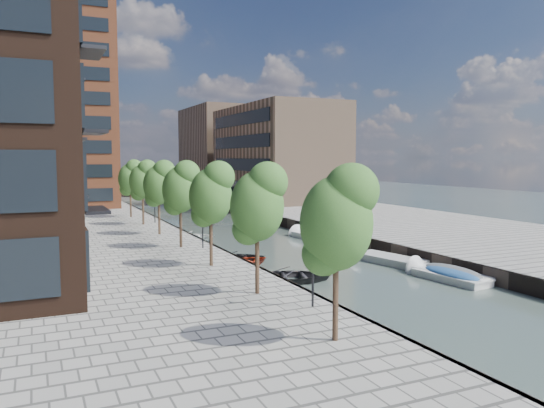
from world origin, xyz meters
TOP-DOWN VIEW (x-y plane):
  - water at (0.00, 40.00)m, footprint 300.00×300.00m
  - quay_right at (16.00, 40.00)m, footprint 20.00×140.00m
  - quay_wall_left at (-6.10, 40.00)m, footprint 0.25×140.00m
  - quay_wall_right at (6.10, 40.00)m, footprint 0.25×140.00m
  - far_closure at (0.00, 100.00)m, footprint 80.00×40.00m
  - tower at (-17.00, 65.00)m, footprint 18.00×18.00m
  - tan_block_near at (16.00, 62.00)m, footprint 12.00×25.00m
  - tan_block_far at (16.00, 88.00)m, footprint 12.00×20.00m
  - bridge at (0.00, 72.00)m, footprint 13.00×6.00m
  - tree_0 at (-8.50, 4.00)m, footprint 2.50×2.50m
  - tree_1 at (-8.50, 11.00)m, footprint 2.50×2.50m
  - tree_2 at (-8.50, 18.00)m, footprint 2.50×2.50m
  - tree_3 at (-8.50, 25.00)m, footprint 2.50×2.50m
  - tree_4 at (-8.50, 32.00)m, footprint 2.50×2.50m
  - tree_5 at (-8.50, 39.00)m, footprint 2.50×2.50m
  - tree_6 at (-8.50, 46.00)m, footprint 2.50×2.50m
  - lamp_0 at (-7.20, 8.00)m, footprint 0.24×0.24m
  - lamp_1 at (-7.20, 24.00)m, footprint 0.24×0.24m
  - lamp_2 at (-7.20, 40.00)m, footprint 0.24×0.24m
  - sloop_0 at (-4.22, 16.23)m, footprint 5.98×4.98m
  - sloop_1 at (-5.34, 22.95)m, footprint 4.32×3.08m
  - sloop_2 at (-5.40, 21.62)m, footprint 5.44×4.47m
  - sloop_3 at (-5.01, 34.93)m, footprint 5.00×4.27m
  - sloop_4 at (-4.71, 23.86)m, footprint 4.79×4.16m
  - motorboat_1 at (4.96, 13.32)m, footprint 2.89×5.67m
  - motorboat_2 at (4.36, 19.09)m, footprint 3.16×6.02m
  - motorboat_3 at (4.50, 12.92)m, footprint 2.37×5.30m
  - motorboat_4 at (5.01, 30.29)m, footprint 2.82×5.87m
  - car at (10.32, 61.30)m, footprint 2.60×4.30m

SIDE VIEW (x-z plane):
  - water at x=0.00m, z-range 0.00..0.00m
  - sloop_0 at x=-4.22m, z-range -0.53..0.53m
  - sloop_1 at x=-5.34m, z-range -0.45..0.45m
  - sloop_2 at x=-5.40m, z-range -0.49..0.49m
  - sloop_3 at x=-5.01m, z-range -0.44..0.44m
  - sloop_4 at x=-4.71m, z-range -0.41..0.41m
  - motorboat_2 at x=4.36m, z-range -0.84..1.07m
  - motorboat_3 at x=4.50m, z-range -0.65..1.06m
  - motorboat_1 at x=4.96m, z-range -0.68..1.12m
  - motorboat_4 at x=5.01m, z-range -0.71..1.17m
  - quay_right at x=16.00m, z-range 0.00..1.00m
  - quay_wall_left at x=-6.10m, z-range 0.00..1.00m
  - quay_wall_right at x=6.10m, z-range 0.00..1.00m
  - far_closure at x=0.00m, z-range 0.00..1.00m
  - bridge at x=0.00m, z-range 0.74..2.04m
  - car at x=10.32m, z-range 1.00..2.37m
  - lamp_0 at x=-7.20m, z-range 1.45..5.57m
  - lamp_1 at x=-7.20m, z-range 1.45..5.57m
  - lamp_2 at x=-7.20m, z-range 1.45..5.57m
  - tree_0 at x=-8.50m, z-range 2.33..8.28m
  - tree_1 at x=-8.50m, z-range 2.33..8.28m
  - tree_2 at x=-8.50m, z-range 2.33..8.28m
  - tree_3 at x=-8.50m, z-range 2.33..8.28m
  - tree_4 at x=-8.50m, z-range 2.33..8.28m
  - tree_5 at x=-8.50m, z-range 2.33..8.28m
  - tree_6 at x=-8.50m, z-range 2.33..8.28m
  - tan_block_near at x=16.00m, z-range 1.00..15.00m
  - tan_block_far at x=16.00m, z-range 1.00..17.00m
  - tower at x=-17.00m, z-range 1.00..31.00m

